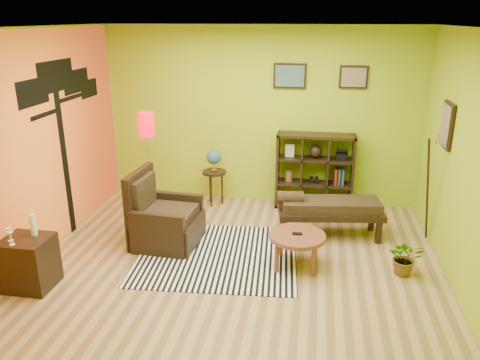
% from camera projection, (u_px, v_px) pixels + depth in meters
% --- Properties ---
extents(ground, '(5.00, 5.00, 0.00)m').
position_uv_depth(ground, '(236.00, 264.00, 5.81)').
color(ground, tan).
rests_on(ground, ground).
extents(room_shell, '(5.04, 4.54, 2.82)m').
position_uv_depth(room_shell, '(228.00, 121.00, 5.24)').
color(room_shell, '#9ABE1B').
rests_on(room_shell, ground).
extents(zebra_rug, '(2.14, 1.92, 0.01)m').
position_uv_depth(zebra_rug, '(217.00, 255.00, 6.01)').
color(zebra_rug, white).
rests_on(zebra_rug, ground).
extents(coffee_table, '(0.69, 0.69, 0.44)m').
position_uv_depth(coffee_table, '(297.00, 239.00, 5.66)').
color(coffee_table, brown).
rests_on(coffee_table, ground).
extents(armchair, '(0.88, 0.89, 1.01)m').
position_uv_depth(armchair, '(163.00, 222.00, 6.26)').
color(armchair, black).
rests_on(armchair, ground).
extents(side_cabinet, '(0.51, 0.46, 0.91)m').
position_uv_depth(side_cabinet, '(29.00, 262.00, 5.23)').
color(side_cabinet, black).
rests_on(side_cabinet, ground).
extents(floor_lamp, '(0.25, 0.25, 1.65)m').
position_uv_depth(floor_lamp, '(147.00, 135.00, 6.58)').
color(floor_lamp, silver).
rests_on(floor_lamp, ground).
extents(globe_table, '(0.38, 0.38, 0.93)m').
position_uv_depth(globe_table, '(214.00, 163.00, 7.43)').
color(globe_table, black).
rests_on(globe_table, ground).
extents(cube_shelf, '(1.20, 0.35, 1.20)m').
position_uv_depth(cube_shelf, '(315.00, 171.00, 7.36)').
color(cube_shelf, black).
rests_on(cube_shelf, ground).
extents(bench, '(1.48, 0.70, 0.66)m').
position_uv_depth(bench, '(328.00, 208.00, 6.41)').
color(bench, black).
rests_on(bench, ground).
extents(potted_plant, '(0.42, 0.46, 0.34)m').
position_uv_depth(potted_plant, '(405.00, 261.00, 5.53)').
color(potted_plant, '#26661E').
rests_on(potted_plant, ground).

